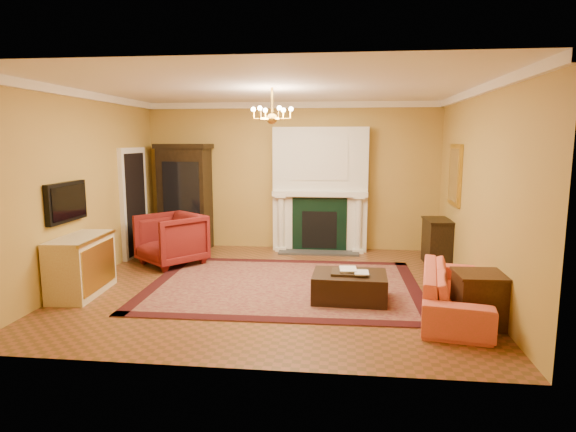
# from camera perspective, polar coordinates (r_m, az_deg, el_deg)

# --- Properties ---
(floor) EXTENTS (6.00, 5.50, 0.02)m
(floor) POSITION_cam_1_polar(r_m,az_deg,el_deg) (7.56, -1.79, -8.36)
(floor) COLOR brown
(floor) RESTS_ON ground
(ceiling) EXTENTS (6.00, 5.50, 0.02)m
(ceiling) POSITION_cam_1_polar(r_m,az_deg,el_deg) (7.25, -1.91, 15.06)
(ceiling) COLOR white
(ceiling) RESTS_ON wall_back
(wall_back) EXTENTS (6.00, 0.02, 3.00)m
(wall_back) POSITION_cam_1_polar(r_m,az_deg,el_deg) (9.98, 0.44, 4.72)
(wall_back) COLOR #B1913F
(wall_back) RESTS_ON floor
(wall_front) EXTENTS (6.00, 0.02, 3.00)m
(wall_front) POSITION_cam_1_polar(r_m,az_deg,el_deg) (4.56, -6.85, -0.44)
(wall_front) COLOR #B1913F
(wall_front) RESTS_ON floor
(wall_left) EXTENTS (0.02, 5.50, 3.00)m
(wall_left) POSITION_cam_1_polar(r_m,az_deg,el_deg) (8.24, -23.07, 3.10)
(wall_left) COLOR #B1913F
(wall_left) RESTS_ON floor
(wall_right) EXTENTS (0.02, 5.50, 3.00)m
(wall_right) POSITION_cam_1_polar(r_m,az_deg,el_deg) (7.44, 21.77, 2.62)
(wall_right) COLOR #B1913F
(wall_right) RESTS_ON floor
(fireplace) EXTENTS (1.90, 0.70, 2.50)m
(fireplace) POSITION_cam_1_polar(r_m,az_deg,el_deg) (9.78, 3.82, 2.81)
(fireplace) COLOR silver
(fireplace) RESTS_ON wall_back
(crown_molding) EXTENTS (6.00, 5.50, 0.12)m
(crown_molding) POSITION_cam_1_polar(r_m,az_deg,el_deg) (8.19, -0.91, 13.87)
(crown_molding) COLOR white
(crown_molding) RESTS_ON ceiling
(doorway) EXTENTS (0.08, 1.05, 2.10)m
(doorway) POSITION_cam_1_polar(r_m,az_deg,el_deg) (9.77, -17.75, 1.52)
(doorway) COLOR silver
(doorway) RESTS_ON wall_left
(tv_panel) EXTENTS (0.09, 0.95, 0.58)m
(tv_panel) POSITION_cam_1_polar(r_m,az_deg,el_deg) (7.71, -24.77, 1.51)
(tv_panel) COLOR black
(tv_panel) RESTS_ON wall_left
(gilt_mirror) EXTENTS (0.06, 0.76, 1.05)m
(gilt_mirror) POSITION_cam_1_polar(r_m,az_deg,el_deg) (8.77, 19.17, 4.62)
(gilt_mirror) COLOR gold
(gilt_mirror) RESTS_ON wall_right
(chandelier) EXTENTS (0.63, 0.55, 0.53)m
(chandelier) POSITION_cam_1_polar(r_m,az_deg,el_deg) (7.22, -1.90, 11.89)
(chandelier) COLOR gold
(chandelier) RESTS_ON ceiling
(oriental_rug) EXTENTS (4.22, 3.19, 0.02)m
(oriental_rug) POSITION_cam_1_polar(r_m,az_deg,el_deg) (7.56, -0.51, -8.19)
(oriental_rug) COLOR #470F1A
(oriental_rug) RESTS_ON floor
(china_cabinet) EXTENTS (1.09, 0.60, 2.07)m
(china_cabinet) POSITION_cam_1_polar(r_m,az_deg,el_deg) (10.23, -12.10, 2.01)
(china_cabinet) COLOR black
(china_cabinet) RESTS_ON floor
(wingback_armchair) EXTENTS (1.36, 1.35, 1.02)m
(wingback_armchair) POSITION_cam_1_polar(r_m,az_deg,el_deg) (8.95, -13.69, -2.42)
(wingback_armchair) COLOR maroon
(wingback_armchair) RESTS_ON floor
(pedestal_table) EXTENTS (0.35, 0.35, 0.63)m
(pedestal_table) POSITION_cam_1_polar(r_m,az_deg,el_deg) (9.50, -16.37, -2.76)
(pedestal_table) COLOR black
(pedestal_table) RESTS_ON floor
(commode) EXTENTS (0.62, 1.19, 0.86)m
(commode) POSITION_cam_1_polar(r_m,az_deg,el_deg) (7.68, -23.32, -5.41)
(commode) COLOR beige
(commode) RESTS_ON floor
(coral_sofa) EXTENTS (0.95, 2.12, 0.80)m
(coral_sofa) POSITION_cam_1_polar(r_m,az_deg,el_deg) (6.65, 19.22, -7.61)
(coral_sofa) COLOR #E64E49
(coral_sofa) RESTS_ON floor
(end_table) EXTENTS (0.56, 0.56, 0.62)m
(end_table) POSITION_cam_1_polar(r_m,az_deg,el_deg) (6.38, 21.66, -9.28)
(end_table) COLOR #371F0F
(end_table) RESTS_ON floor
(console_table) EXTENTS (0.45, 0.74, 0.80)m
(console_table) POSITION_cam_1_polar(r_m,az_deg,el_deg) (9.18, 17.25, -3.01)
(console_table) COLOR black
(console_table) RESTS_ON floor
(leather_ottoman) EXTENTS (1.05, 0.78, 0.38)m
(leather_ottoman) POSITION_cam_1_polar(r_m,az_deg,el_deg) (6.88, 7.30, -8.29)
(leather_ottoman) COLOR black
(leather_ottoman) RESTS_ON oriental_rug
(ottoman_tray) EXTENTS (0.50, 0.40, 0.03)m
(ottoman_tray) POSITION_cam_1_polar(r_m,az_deg,el_deg) (6.82, 7.25, -6.65)
(ottoman_tray) COLOR black
(ottoman_tray) RESTS_ON leather_ottoman
(book_a) EXTENTS (0.23, 0.04, 0.31)m
(book_a) POSITION_cam_1_polar(r_m,az_deg,el_deg) (6.81, 6.17, -5.15)
(book_a) COLOR gray
(book_a) RESTS_ON ottoman_tray
(book_b) EXTENTS (0.19, 0.02, 0.27)m
(book_b) POSITION_cam_1_polar(r_m,az_deg,el_deg) (6.69, 7.90, -5.63)
(book_b) COLOR gray
(book_b) RESTS_ON ottoman_tray
(topiary_left) EXTENTS (0.18, 0.18, 0.47)m
(topiary_left) POSITION_cam_1_polar(r_m,az_deg,el_deg) (9.74, 0.73, 4.56)
(topiary_left) COLOR tan
(topiary_left) RESTS_ON fireplace
(topiary_right) EXTENTS (0.15, 0.15, 0.41)m
(topiary_right) POSITION_cam_1_polar(r_m,az_deg,el_deg) (9.70, 8.29, 4.25)
(topiary_right) COLOR tan
(topiary_right) RESTS_ON fireplace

